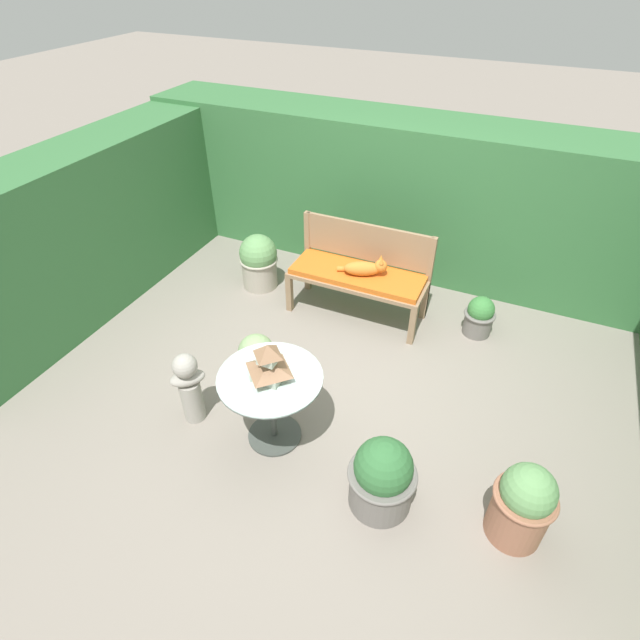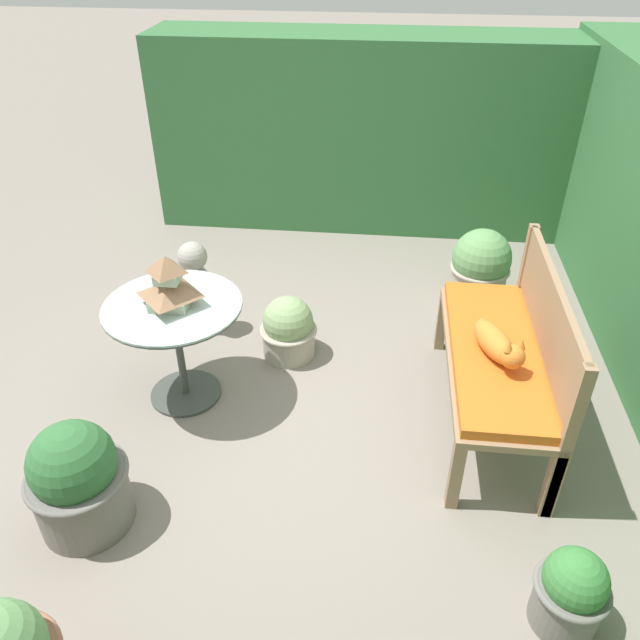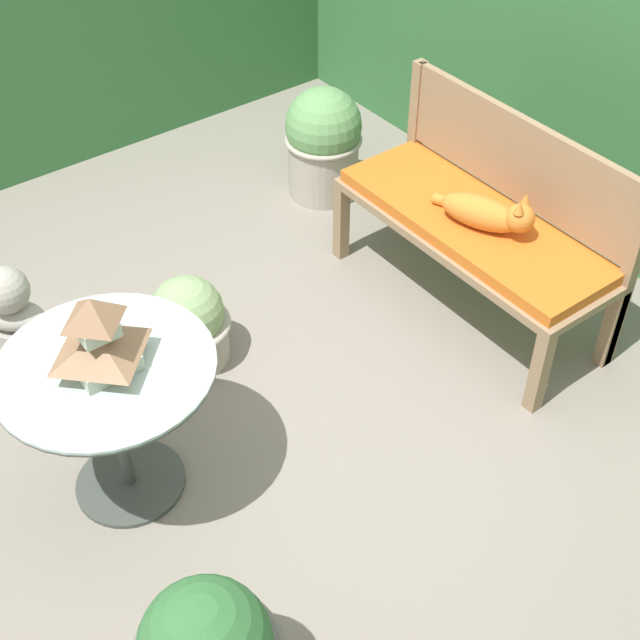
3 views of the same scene
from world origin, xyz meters
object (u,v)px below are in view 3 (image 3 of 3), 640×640
potted_plant_bench_left (323,142)px  potted_plant_path_edge (188,324)px  garden_bust (17,330)px  garden_bench (472,231)px  pagoda_birdhouse (98,338)px  patio_table (111,393)px  cat (488,213)px

potted_plant_bench_left → potted_plant_path_edge: 1.46m
garden_bust → potted_plant_path_edge: bearing=27.0°
garden_bench → pagoda_birdhouse: pagoda_birdhouse is taller
potted_plant_path_edge → patio_table: bearing=-50.0°
patio_table → pagoda_birdhouse: bearing=-104.0°
garden_bust → pagoda_birdhouse: bearing=-36.7°
cat → potted_plant_bench_left: cat is taller
cat → potted_plant_bench_left: (-1.26, 0.07, -0.28)m
pagoda_birdhouse → potted_plant_bench_left: pagoda_birdhouse is taller
cat → potted_plant_bench_left: size_ratio=0.79×
garden_bench → patio_table: 1.78m
pagoda_birdhouse → cat: bearing=87.1°
cat → garden_bust: size_ratio=0.73×
garden_bench → potted_plant_bench_left: size_ratio=2.21×
cat → potted_plant_path_edge: cat is taller
cat → pagoda_birdhouse: bearing=-114.6°
patio_table → potted_plant_bench_left: patio_table is taller
patio_table → potted_plant_path_edge: (-0.47, 0.56, -0.32)m
cat → garden_bust: 2.03m
patio_table → potted_plant_bench_left: (-1.17, 1.84, -0.20)m
garden_bench → cat: (0.08, -0.02, 0.15)m
garden_bust → garden_bench: bearing=25.2°
potted_plant_path_edge → garden_bust: bearing=-108.7°
pagoda_birdhouse → potted_plant_path_edge: 0.94m
garden_bust → potted_plant_path_edge: size_ratio=1.57×
cat → patio_table: cat is taller
pagoda_birdhouse → garden_bust: size_ratio=0.45×
garden_bench → potted_plant_bench_left: bearing=177.3°
patio_table → garden_bench: bearing=89.8°
pagoda_birdhouse → garden_bust: 0.82m
patio_table → pagoda_birdhouse: (-0.00, -0.00, 0.27)m
potted_plant_bench_left → garden_bust: bearing=-76.1°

